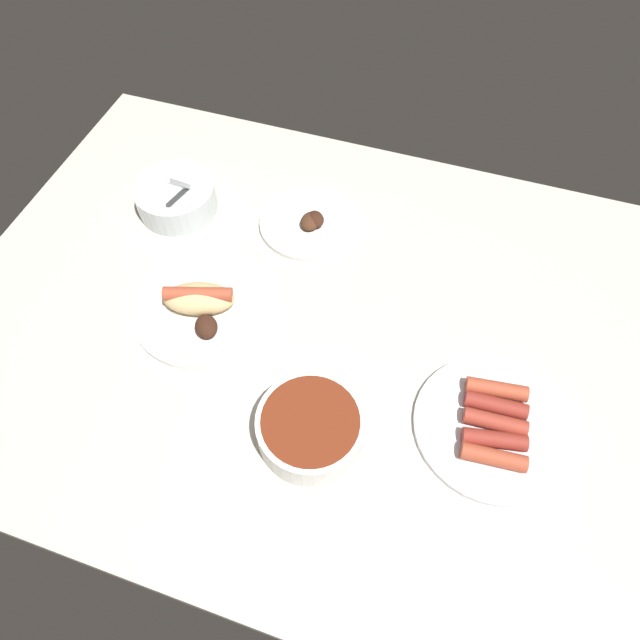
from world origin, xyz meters
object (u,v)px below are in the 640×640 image
plate_sausages (493,425)px  plate_grilled_meat (309,222)px  bowl_chili (311,427)px  plate_hotdog_assembled (201,305)px  bowl_coleslaw (176,197)px

plate_sausages → plate_grilled_meat: bearing=142.4°
bowl_chili → plate_sausages: bowl_chili is taller
plate_hotdog_assembled → plate_grilled_meat: size_ratio=1.27×
bowl_chili → plate_sausages: size_ratio=0.67×
bowl_coleslaw → plate_sausages: bowl_coleslaw is taller
bowl_coleslaw → plate_hotdog_assembled: bearing=-54.9°
plate_grilled_meat → plate_sausages: 48.90cm
bowl_chili → plate_grilled_meat: 41.66cm
bowl_coleslaw → plate_grilled_meat: bearing=8.3°
bowl_coleslaw → bowl_chili: bearing=-42.6°
bowl_chili → plate_grilled_meat: size_ratio=0.85×
bowl_chili → plate_sausages: bearing=20.7°
bowl_chili → plate_sausages: (24.99, 9.44, -1.90)cm
plate_sausages → plate_hotdog_assembled: bearing=173.3°
plate_hotdog_assembled → plate_sausages: plate_hotdog_assembled is taller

